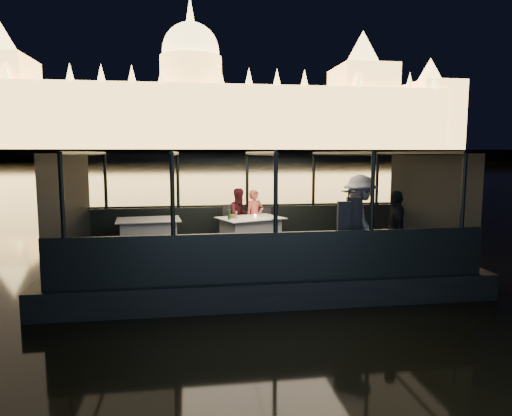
{
  "coord_description": "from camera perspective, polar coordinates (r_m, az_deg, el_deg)",
  "views": [
    {
      "loc": [
        -1.51,
        -9.89,
        2.81
      ],
      "look_at": [
        0.0,
        0.4,
        1.55
      ],
      "focal_mm": 32.0,
      "sensor_mm": 36.0,
      "label": 1
    }
  ],
  "objects": [
    {
      "name": "cabin_glass_starboard",
      "position": [
        8.07,
        2.48,
        1.85
      ],
      "size": [
        8.0,
        0.02,
        1.4
      ],
      "primitive_type": null,
      "color": "#99B2B2",
      "rests_on": "gunwale_starboard"
    },
    {
      "name": "bread_basket",
      "position": [
        10.9,
        -2.84,
        -1.04
      ],
      "size": [
        0.19,
        0.19,
        0.07
      ],
      "primitive_type": "cylinder",
      "rotation": [
        0.0,
        0.0,
        0.04
      ],
      "color": "olive",
      "rests_on": "dining_table_central"
    },
    {
      "name": "cabin_roof_glass",
      "position": [
        10.01,
        0.34,
        6.85
      ],
      "size": [
        8.0,
        4.0,
        0.02
      ],
      "primitive_type": null,
      "color": "#99B2B2",
      "rests_on": "boat_deck"
    },
    {
      "name": "boat_deck",
      "position": [
        10.28,
        0.33,
        -6.2
      ],
      "size": [
        8.0,
        4.0,
        0.04
      ],
      "primitive_type": "cube",
      "color": "black",
      "rests_on": "boat_hull"
    },
    {
      "name": "gunwale_port",
      "position": [
        12.13,
        -1.1,
        -1.92
      ],
      "size": [
        8.0,
        0.08,
        0.9
      ],
      "primitive_type": "cube",
      "color": "black",
      "rests_on": "boat_deck"
    },
    {
      "name": "embankment",
      "position": [
        219.91,
        -8.02,
        6.36
      ],
      "size": [
        400.0,
        140.0,
        6.0
      ],
      "primitive_type": "cube",
      "color": "#423D33",
      "rests_on": "ground"
    },
    {
      "name": "end_wall_fore",
      "position": [
        10.27,
        -22.32,
        -0.1
      ],
      "size": [
        0.02,
        4.0,
        2.3
      ],
      "primitive_type": null,
      "color": "black",
      "rests_on": "boat_deck"
    },
    {
      "name": "passenger_dark",
      "position": [
        9.71,
        17.07,
        -2.05
      ],
      "size": [
        0.62,
        0.99,
        1.56
      ],
      "primitive_type": "imported",
      "rotation": [
        0.0,
        0.0,
        4.44
      ],
      "color": "black",
      "rests_on": "boat_deck"
    },
    {
      "name": "dining_table_aft",
      "position": [
        11.02,
        -13.24,
        -3.34
      ],
      "size": [
        1.55,
        1.18,
        0.77
      ],
      "primitive_type": "cube",
      "rotation": [
        0.0,
        0.0,
        0.09
      ],
      "color": "white",
      "rests_on": "boat_deck"
    },
    {
      "name": "wine_glass_white",
      "position": [
        10.68,
        -2.47,
        -0.9
      ],
      "size": [
        0.09,
        0.09,
        0.19
      ],
      "primitive_type": null,
      "rotation": [
        0.0,
        0.0,
        -0.42
      ],
      "color": "silver",
      "rests_on": "dining_table_central"
    },
    {
      "name": "cabin_glass_port",
      "position": [
        12.01,
        -1.11,
        3.51
      ],
      "size": [
        8.0,
        0.02,
        1.4
      ],
      "primitive_type": null,
      "color": "#99B2B2",
      "rests_on": "gunwale_port"
    },
    {
      "name": "river_water",
      "position": [
        89.95,
        -7.43,
        5.05
      ],
      "size": [
        500.0,
        500.0,
        0.0
      ],
      "primitive_type": "plane",
      "color": "black",
      "rests_on": "ground"
    },
    {
      "name": "wine_bottle",
      "position": [
        10.64,
        -3.39,
        -0.64
      ],
      "size": [
        0.07,
        0.07,
        0.29
      ],
      "primitive_type": "cylinder",
      "rotation": [
        0.0,
        0.0,
        -0.21
      ],
      "color": "#153C17",
      "rests_on": "dining_table_central"
    },
    {
      "name": "plate_near",
      "position": [
        10.74,
        2.18,
        -1.32
      ],
      "size": [
        0.25,
        0.25,
        0.01
      ],
      "primitive_type": "cylinder",
      "rotation": [
        0.0,
        0.0,
        0.17
      ],
      "color": "silver",
      "rests_on": "dining_table_central"
    },
    {
      "name": "dining_table_central",
      "position": [
        11.01,
        -0.71,
        -3.17
      ],
      "size": [
        1.73,
        1.5,
        0.77
      ],
      "primitive_type": "cube",
      "rotation": [
        0.0,
        0.0,
        0.37
      ],
      "color": "white",
      "rests_on": "boat_deck"
    },
    {
      "name": "parliament_building",
      "position": [
        186.75,
        -8.09,
        14.89
      ],
      "size": [
        220.0,
        32.0,
        60.0
      ],
      "primitive_type": null,
      "color": "#F2D18C",
      "rests_on": "embankment"
    },
    {
      "name": "end_wall_aft",
      "position": [
        11.39,
        20.65,
        0.61
      ],
      "size": [
        0.02,
        4.0,
        2.3
      ],
      "primitive_type": null,
      "color": "black",
      "rests_on": "boat_deck"
    },
    {
      "name": "plate_far",
      "position": [
        10.97,
        -2.42,
        -1.16
      ],
      "size": [
        0.27,
        0.27,
        0.02
      ],
      "primitive_type": "cylinder",
      "rotation": [
        0.0,
        0.0,
        -0.08
      ],
      "color": "white",
      "rests_on": "dining_table_central"
    },
    {
      "name": "coat_stand",
      "position": [
        8.9,
        11.42,
        -2.35
      ],
      "size": [
        0.51,
        0.43,
        1.63
      ],
      "primitive_type": null,
      "rotation": [
        0.0,
        0.0,
        -0.16
      ],
      "color": "black",
      "rests_on": "boat_deck"
    },
    {
      "name": "person_woman_coral",
      "position": [
        11.69,
        -0.15,
        -0.77
      ],
      "size": [
        0.57,
        0.47,
        1.37
      ],
      "primitive_type": "imported",
      "rotation": [
        0.0,
        0.0,
        0.33
      ],
      "color": "#CA5A49",
      "rests_on": "boat_deck"
    },
    {
      "name": "amber_candle",
      "position": [
        10.85,
        -0.09,
        -1.07
      ],
      "size": [
        0.07,
        0.07,
        0.09
      ],
      "primitive_type": "cylinder",
      "rotation": [
        0.0,
        0.0,
        -0.11
      ],
      "color": "#FF913F",
      "rests_on": "dining_table_central"
    },
    {
      "name": "chair_port_left",
      "position": [
        11.39,
        -3.08,
        -2.5
      ],
      "size": [
        0.6,
        0.6,
        1.01
      ],
      "primitive_type": "cube",
      "rotation": [
        0.0,
        0.0,
        0.35
      ],
      "color": "black",
      "rests_on": "boat_deck"
    },
    {
      "name": "boat_hull",
      "position": [
        10.4,
        0.32,
        -8.78
      ],
      "size": [
        8.6,
        4.4,
        1.0
      ],
      "primitive_type": "cube",
      "color": "black",
      "rests_on": "river_water"
    },
    {
      "name": "gunwale_starboard",
      "position": [
        8.25,
        2.44,
        -6.13
      ],
      "size": [
        8.0,
        0.08,
        0.9
      ],
      "primitive_type": "cube",
      "color": "black",
      "rests_on": "boat_deck"
    },
    {
      "name": "person_man_maroon",
      "position": [
        11.64,
        -2.01,
        -0.8
      ],
      "size": [
        0.82,
        0.73,
        1.42
      ],
      "primitive_type": "imported",
      "rotation": [
        0.0,
        0.0,
        0.35
      ],
      "color": "#3B1018",
      "rests_on": "boat_deck"
    },
    {
      "name": "chair_port_right",
      "position": [
        11.62,
        1.05,
        -2.31
      ],
      "size": [
        0.51,
        0.51,
        0.9
      ],
      "primitive_type": "cube",
      "rotation": [
        0.0,
        0.0,
        -0.27
      ],
      "color": "black",
      "rests_on": "boat_deck"
    },
    {
      "name": "canopy_ribs",
      "position": [
        10.08,
        0.33,
        0.29
      ],
      "size": [
        8.0,
        4.0,
        2.3
      ],
      "primitive_type": null,
      "color": "black",
      "rests_on": "boat_deck"
    },
    {
      "name": "wine_glass_empty",
      "position": [
        10.74,
        -0.02,
        -0.86
      ],
      "size": [
        0.07,
        0.07,
        0.18
      ],
      "primitive_type": null,
      "rotation": [
        0.0,
        0.0,
        0.19
      ],
      "color": "silver",
      "rests_on": "dining_table_central"
    },
    {
      "name": "wine_glass_red",
      "position": [
        11.1,
        0.75,
        -0.6
      ],
      "size": [
        0.07,
        0.07,
        0.19
      ],
      "primitive_type": null,
      "rotation": [
        0.0,
        0.0,
        0.09
      ],
      "color": "silver",
      "rests_on": "dining_table_central"
    },
    {
      "name": "passenger_stripe",
      "position": [
        9.46,
        12.82,
        -2.14
      ],
      "size": [
        0.71,
        1.23,
        1.88
      ],
      "primitive_type": "imported",
      "rotation": [
        0.0,
        0.0,
        1.59
      ],
      "color": "white",
      "rests_on": "boat_deck"
    }
  ]
}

